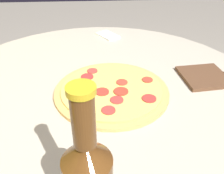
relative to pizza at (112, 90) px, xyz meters
name	(u,v)px	position (x,y,z in m)	size (l,w,h in m)	color
table	(100,129)	(0.03, 0.04, -0.18)	(1.07, 1.07, 0.77)	#B2A893
pizza	(112,90)	(0.00, 0.00, 0.00)	(0.34, 0.34, 0.02)	tan
pizza_paddle	(213,76)	(0.07, -0.34, 0.00)	(0.16, 0.29, 0.02)	brown
napkin	(108,35)	(0.44, -0.01, 0.00)	(0.12, 0.11, 0.01)	white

